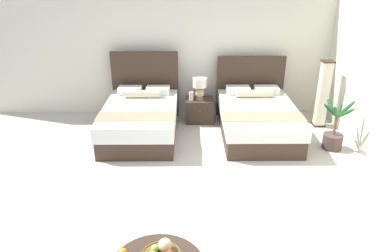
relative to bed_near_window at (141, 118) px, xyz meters
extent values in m
cube|color=beige|center=(1.11, -1.94, -0.35)|extent=(9.29, 9.89, 0.02)
cube|color=silver|center=(1.11, 1.20, 1.01)|extent=(9.29, 0.12, 2.72)
cube|color=#39291F|center=(0.00, -0.09, -0.18)|extent=(1.32, 1.99, 0.33)
cube|color=white|center=(0.00, -0.09, 0.12)|extent=(1.36, 2.03, 0.28)
cube|color=#39291F|center=(0.01, 0.93, 0.36)|extent=(1.38, 0.07, 1.40)
cube|color=white|center=(-0.28, 0.65, 0.33)|extent=(0.47, 0.30, 0.14)
cube|color=white|center=(0.29, 0.64, 0.33)|extent=(0.47, 0.30, 0.14)
cylinder|color=beige|center=(0.00, 0.40, 0.33)|extent=(0.72, 0.16, 0.15)
cube|color=#A08164|center=(0.00, -0.57, 0.27)|extent=(1.36, 0.44, 0.01)
cube|color=#39291F|center=(2.21, -0.09, -0.18)|extent=(1.35, 2.03, 0.33)
cube|color=white|center=(2.21, -0.09, 0.12)|extent=(1.39, 2.07, 0.26)
cube|color=#39291F|center=(2.22, 0.95, 0.30)|extent=(1.41, 0.07, 1.29)
cube|color=white|center=(1.93, 0.67, 0.32)|extent=(0.48, 0.30, 0.14)
cube|color=silver|center=(2.51, 0.66, 0.32)|extent=(0.48, 0.30, 0.14)
cylinder|color=beige|center=(2.22, 0.42, 0.32)|extent=(0.73, 0.16, 0.15)
cube|color=#A08164|center=(2.21, -0.59, 0.25)|extent=(1.39, 0.45, 0.01)
cube|color=#39291F|center=(1.14, 0.62, -0.10)|extent=(0.57, 0.44, 0.49)
sphere|color=tan|center=(1.14, 0.39, -0.03)|extent=(0.02, 0.02, 0.02)
cylinder|color=tan|center=(1.14, 0.64, 0.15)|extent=(0.15, 0.15, 0.02)
ellipsoid|color=tan|center=(1.14, 0.64, 0.26)|extent=(0.19, 0.19, 0.20)
cylinder|color=#99844C|center=(1.14, 0.64, 0.38)|extent=(0.02, 0.02, 0.04)
cylinder|color=#EEE2CB|center=(1.14, 0.64, 0.49)|extent=(0.28, 0.28, 0.19)
cylinder|color=silver|center=(0.97, 0.58, 0.22)|extent=(0.09, 0.09, 0.16)
torus|color=silver|center=(0.97, 0.58, 0.31)|extent=(0.09, 0.09, 0.01)
sphere|color=beige|center=(0.66, -3.66, 0.23)|extent=(0.13, 0.13, 0.13)
sphere|color=#7FB248|center=(0.56, -3.68, 0.20)|extent=(0.07, 0.07, 0.07)
sphere|color=orange|center=(0.25, -3.64, 0.13)|extent=(0.09, 0.09, 0.09)
cube|color=#332717|center=(3.57, 0.36, -0.33)|extent=(0.23, 0.23, 0.03)
cube|color=beige|center=(3.57, 0.36, 0.33)|extent=(0.19, 0.19, 1.29)
cube|color=#332717|center=(3.57, 0.36, 0.99)|extent=(0.23, 0.23, 0.02)
cylinder|color=#483935|center=(3.46, -0.65, -0.21)|extent=(0.34, 0.34, 0.27)
cylinder|color=brown|center=(3.46, -0.65, 0.09)|extent=(0.04, 0.04, 0.34)
ellipsoid|color=#26542A|center=(3.59, -0.66, 0.41)|extent=(0.30, 0.09, 0.34)
ellipsoid|color=#26542A|center=(3.53, -0.56, 0.35)|extent=(0.18, 0.23, 0.25)
ellipsoid|color=#26542A|center=(3.40, -0.53, 0.39)|extent=(0.18, 0.29, 0.31)
ellipsoid|color=#26542A|center=(3.34, -0.63, 0.38)|extent=(0.29, 0.10, 0.28)
ellipsoid|color=#26542A|center=(3.37, -0.77, 0.40)|extent=(0.23, 0.30, 0.35)
ellipsoid|color=#26542A|center=(3.55, -0.78, 0.39)|extent=(0.21, 0.31, 0.32)
camera|label=1|loc=(0.87, -6.28, 2.64)|focal=33.36mm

